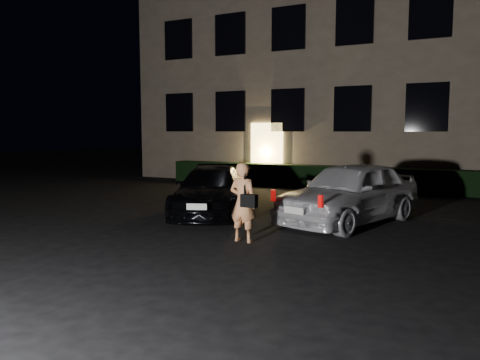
% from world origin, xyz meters
% --- Properties ---
extents(ground, '(80.00, 80.00, 0.00)m').
position_xyz_m(ground, '(0.00, 0.00, 0.00)').
color(ground, black).
rests_on(ground, ground).
extents(building, '(20.00, 8.11, 12.00)m').
position_xyz_m(building, '(-0.00, 14.99, 6.00)').
color(building, '#6B5C4C').
rests_on(building, ground).
extents(hedge, '(15.00, 0.70, 0.85)m').
position_xyz_m(hedge, '(0.00, 10.50, 0.42)').
color(hedge, black).
rests_on(hedge, ground).
extents(sedan, '(3.14, 4.53, 1.22)m').
position_xyz_m(sedan, '(-1.94, 3.73, 0.61)').
color(sedan, black).
rests_on(sedan, ground).
extents(hatch, '(2.98, 4.62, 1.46)m').
position_xyz_m(hatch, '(1.61, 4.10, 0.73)').
color(hatch, silver).
rests_on(hatch, ground).
extents(man, '(0.65, 0.41, 1.56)m').
position_xyz_m(man, '(0.20, 1.26, 0.79)').
color(man, '#EB975E').
rests_on(man, ground).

